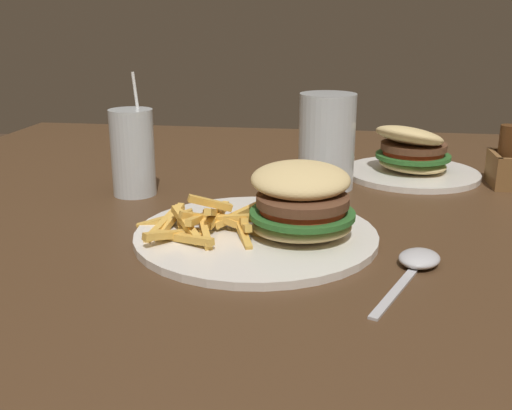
{
  "coord_description": "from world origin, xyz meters",
  "views": [
    {
      "loc": [
        0.06,
        -0.92,
        1.01
      ],
      "look_at": [
        -0.04,
        -0.2,
        0.78
      ],
      "focal_mm": 42.0,
      "sensor_mm": 36.0,
      "label": 1
    }
  ],
  "objects_px": {
    "juice_glass": "(133,157)",
    "spoon": "(417,261)",
    "beer_glass": "(327,144)",
    "meal_plate_near": "(276,218)",
    "meal_plate_far": "(411,158)"
  },
  "relations": [
    {
      "from": "beer_glass",
      "to": "meal_plate_near",
      "type": "bearing_deg",
      "value": -101.67
    },
    {
      "from": "meal_plate_far",
      "to": "juice_glass",
      "type": "bearing_deg",
      "value": -158.4
    },
    {
      "from": "juice_glass",
      "to": "meal_plate_far",
      "type": "relative_size",
      "value": 0.81
    },
    {
      "from": "meal_plate_near",
      "to": "beer_glass",
      "type": "bearing_deg",
      "value": 78.33
    },
    {
      "from": "spoon",
      "to": "meal_plate_far",
      "type": "height_order",
      "value": "meal_plate_far"
    },
    {
      "from": "juice_glass",
      "to": "beer_glass",
      "type": "bearing_deg",
      "value": 15.74
    },
    {
      "from": "meal_plate_near",
      "to": "juice_glass",
      "type": "height_order",
      "value": "juice_glass"
    },
    {
      "from": "beer_glass",
      "to": "spoon",
      "type": "bearing_deg",
      "value": -70.22
    },
    {
      "from": "spoon",
      "to": "meal_plate_near",
      "type": "bearing_deg",
      "value": 92.14
    },
    {
      "from": "meal_plate_near",
      "to": "meal_plate_far",
      "type": "bearing_deg",
      "value": 60.22
    },
    {
      "from": "juice_glass",
      "to": "spoon",
      "type": "relative_size",
      "value": 1.07
    },
    {
      "from": "juice_glass",
      "to": "spoon",
      "type": "height_order",
      "value": "juice_glass"
    },
    {
      "from": "meal_plate_near",
      "to": "juice_glass",
      "type": "xyz_separation_m",
      "value": [
        -0.25,
        0.18,
        0.03
      ]
    },
    {
      "from": "beer_glass",
      "to": "meal_plate_far",
      "type": "relative_size",
      "value": 0.66
    },
    {
      "from": "beer_glass",
      "to": "meal_plate_far",
      "type": "height_order",
      "value": "beer_glass"
    }
  ]
}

